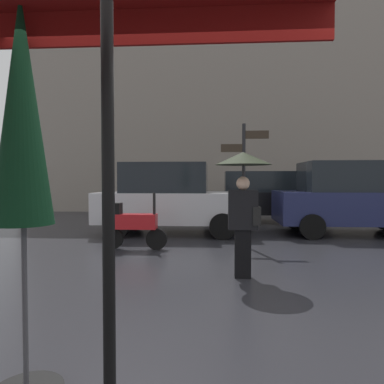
% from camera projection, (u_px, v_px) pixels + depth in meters
% --- Properties ---
extents(ground_plane, '(60.00, 60.00, 0.00)m').
position_uv_depth(ground_plane, '(187.00, 368.00, 2.78)').
color(ground_plane, '#26262B').
extents(folded_patio_umbrella_near, '(0.50, 0.50, 2.78)m').
position_uv_depth(folded_patio_umbrella_near, '(22.00, 122.00, 2.35)').
color(folded_patio_umbrella_near, black).
rests_on(folded_patio_umbrella_near, ground).
extents(pedestrian_with_umbrella, '(0.87, 0.87, 1.93)m').
position_uv_depth(pedestrian_with_umbrella, '(243.00, 183.00, 5.33)').
color(pedestrian_with_umbrella, black).
rests_on(pedestrian_with_umbrella, ground).
extents(parked_scooter, '(1.42, 0.32, 1.23)m').
position_uv_depth(parked_scooter, '(132.00, 224.00, 7.55)').
color(parked_scooter, black).
rests_on(parked_scooter, ground).
extents(parked_car_left, '(4.19, 2.02, 1.98)m').
position_uv_depth(parked_car_left, '(171.00, 198.00, 9.79)').
color(parked_car_left, silver).
rests_on(parked_car_left, ground).
extents(parked_car_right, '(4.14, 2.06, 2.01)m').
position_uv_depth(parked_car_right, '(350.00, 198.00, 9.64)').
color(parked_car_right, '#1E234C').
rests_on(parked_car_right, ground).
extents(parked_car_distant, '(4.29, 1.84, 1.81)m').
position_uv_depth(parked_car_distant, '(262.00, 196.00, 12.51)').
color(parked_car_distant, black).
rests_on(parked_car_distant, ground).
extents(street_signpost, '(1.08, 0.08, 2.79)m').
position_uv_depth(street_signpost, '(244.00, 172.00, 7.92)').
color(street_signpost, black).
rests_on(street_signpost, ground).
extents(building_block, '(18.57, 2.80, 12.80)m').
position_uv_depth(building_block, '(211.00, 83.00, 17.44)').
color(building_block, gray).
rests_on(building_block, ground).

